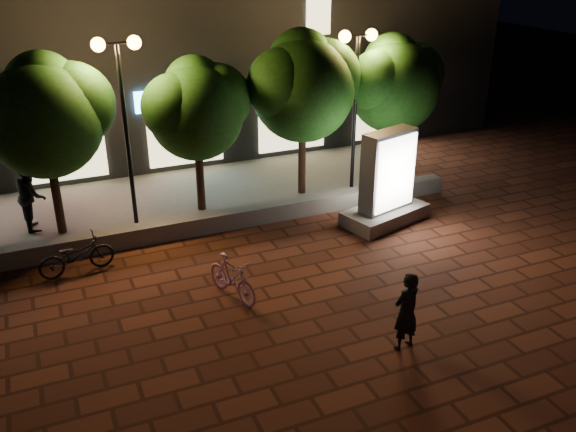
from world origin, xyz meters
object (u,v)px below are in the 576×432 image
tree_left (45,112)px  scooter_parked (76,255)px  tree_mid (197,106)px  scooter_pink (232,278)px  street_lamp_right (357,69)px  tree_far_right (395,81)px  tree_right (304,83)px  pedestrian (31,195)px  street_lamp_left (121,85)px  ad_kiosk (387,186)px  rider (406,311)px

tree_left → scooter_parked: (0.12, -2.46, -2.97)m
tree_mid → scooter_pink: size_ratio=2.67×
scooter_pink → street_lamp_right: bearing=21.3°
tree_far_right → tree_right: bearing=180.0°
scooter_parked → pedestrian: (-0.82, 2.98, 0.58)m
tree_far_right → street_lamp_left: 8.58m
tree_far_right → street_lamp_left: (-8.55, -0.26, 0.66)m
tree_mid → ad_kiosk: (4.61, -2.87, -2.12)m
tree_mid → scooter_pink: tree_mid is taller
tree_right → street_lamp_left: size_ratio=0.98×
street_lamp_left → scooter_parked: size_ratio=2.85×
tree_left → street_lamp_left: bearing=-7.7°
street_lamp_right → rider: size_ratio=2.94×
tree_mid → scooter_parked: 5.35m
tree_left → street_lamp_right: size_ratio=0.98×
tree_far_right → ad_kiosk: bearing=-123.4°
street_lamp_left → rider: size_ratio=3.06×
tree_right → tree_far_right: 3.20m
tree_mid → tree_right: (3.31, 0.00, 0.35)m
ad_kiosk → street_lamp_right: bearing=82.6°
tree_far_right → rider: 9.77m
tree_right → scooter_pink: size_ratio=3.00×
tree_far_right → pedestrian: (-11.20, 0.51, -2.32)m
tree_far_right → pedestrian: bearing=177.4°
ad_kiosk → rider: (-2.81, -5.32, -0.25)m
tree_right → ad_kiosk: bearing=-65.6°
tree_right → street_lamp_right: bearing=-9.1°
tree_mid → street_lamp_left: (-2.05, -0.26, 0.81)m
rider → pedestrian: bearing=-64.7°
rider → pedestrian: pedestrian is taller
tree_mid → tree_right: size_ratio=0.89×
ad_kiosk → scooter_pink: bearing=-157.9°
tree_right → street_lamp_right: 1.70m
tree_mid → street_lamp_right: bearing=-3.0°
tree_far_right → scooter_parked: 11.05m
tree_right → scooter_parked: bearing=-161.1°
tree_mid → street_lamp_left: size_ratio=0.87×
street_lamp_right → rider: 9.06m
tree_left → tree_mid: (4.00, -0.00, -0.23)m
tree_far_right → ad_kiosk: 4.12m
tree_left → pedestrian: tree_left is taller
tree_mid → pedestrian: (-4.70, 0.51, -2.16)m
street_lamp_left → rider: (3.85, -7.93, -3.18)m
scooter_parked → pedestrian: 3.14m
tree_mid → rider: tree_mid is taller
tree_left → rider: 10.36m
ad_kiosk → scooter_parked: size_ratio=1.52×
street_lamp_left → rider: street_lamp_left is taller
tree_mid → ad_kiosk: 5.83m
ad_kiosk → pedestrian: 9.90m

